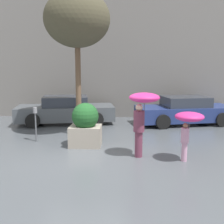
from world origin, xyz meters
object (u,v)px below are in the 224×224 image
Objects in this scene: parked_car_far at (185,111)px; street_tree at (77,20)px; person_adult at (143,108)px; planter_box at (85,125)px; parking_meter at (35,117)px; parked_car_near at (66,111)px; person_child at (189,121)px.

street_tree reaches higher than parked_car_far.
parked_car_far is (2.21, 4.81, -0.85)m from person_adult.
planter_box reaches higher than parking_meter.
parked_car_near is at bearing 114.11° from street_tree.
planter_box is at bearing -14.21° from parking_meter.
person_adult is 0.35× the size of street_tree.
person_child is at bearing -148.83° from parked_car_near.
parked_car_far is 6.66m from parking_meter.
street_tree is 3.74m from parking_meter.
street_tree is (0.99, -2.20, 3.64)m from parked_car_near.
person_adult is 1.56× the size of parking_meter.
parked_car_far is at bearing 27.66° from street_tree.
parked_car_far is 0.87× the size of street_tree.
parked_car_far is (0.99, 5.15, -0.55)m from person_child.
parked_car_near reaches higher than parking_meter.
person_adult reaches higher than person_child.
person_child is 1.15× the size of parking_meter.
parked_car_near is 3.83× the size of parking_meter.
street_tree is (-3.45, 2.82, 3.09)m from person_child.
person_child reaches higher than parked_car_far.
parked_car_near is at bearing 83.41° from parking_meter.
person_child is (1.22, -0.33, -0.30)m from person_adult.
street_tree reaches higher than person_adult.
planter_box reaches higher than parked_car_far.
person_child is 0.26× the size of street_tree.
parked_car_near is at bearing 158.39° from person_child.
street_tree is at bearing 105.33° from parked_car_far.
person_adult is at bearing -48.08° from street_tree.
person_adult is 4.35m from street_tree.
planter_box reaches higher than parked_car_near.
street_tree reaches higher than person_child.
planter_box is 1.19× the size of parking_meter.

